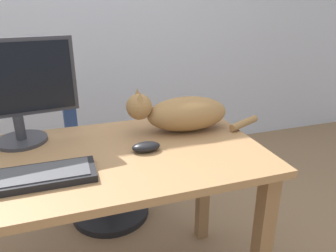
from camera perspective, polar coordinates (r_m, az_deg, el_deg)
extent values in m
cube|color=#9E7247|center=(1.24, -16.16, -6.22)|extent=(1.44, 0.67, 0.03)
cube|color=olive|center=(1.42, 16.14, -20.60)|extent=(0.06, 0.06, 0.71)
cube|color=olive|center=(1.80, 6.28, -9.90)|extent=(0.06, 0.06, 0.71)
cylinder|color=black|center=(2.18, -10.06, -14.55)|extent=(0.48, 0.48, 0.04)
cylinder|color=black|center=(2.07, -10.42, -10.06)|extent=(0.06, 0.06, 0.44)
cylinder|color=navy|center=(1.95, -10.91, -3.78)|extent=(0.44, 0.44, 0.06)
cube|color=navy|center=(1.85, -17.11, 1.93)|extent=(0.07, 0.35, 0.40)
cylinder|color=#333338|center=(1.45, -24.46, -2.32)|extent=(0.20, 0.20, 0.01)
cylinder|color=#333338|center=(1.43, -24.81, -0.20)|extent=(0.04, 0.04, 0.10)
cube|color=#333338|center=(1.37, -26.10, 7.58)|extent=(0.48, 0.08, 0.30)
cube|color=black|center=(1.36, -26.09, 7.46)|extent=(0.45, 0.06, 0.27)
cube|color=black|center=(1.13, -23.96, -8.54)|extent=(0.44, 0.15, 0.02)
cube|color=#444447|center=(1.13, -24.07, -7.92)|extent=(0.40, 0.12, 0.00)
ellipsoid|color=olive|center=(1.42, 3.40, 2.19)|extent=(0.37, 0.20, 0.15)
sphere|color=olive|center=(1.36, -5.15, 3.43)|extent=(0.11, 0.11, 0.11)
cone|color=olive|center=(1.32, -4.99, 5.08)|extent=(0.04, 0.04, 0.04)
cone|color=olive|center=(1.37, -5.43, 5.77)|extent=(0.04, 0.04, 0.04)
cylinder|color=olive|center=(1.50, 13.30, 0.50)|extent=(0.18, 0.10, 0.03)
ellipsoid|color=black|center=(1.24, -3.91, -3.68)|extent=(0.11, 0.06, 0.04)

